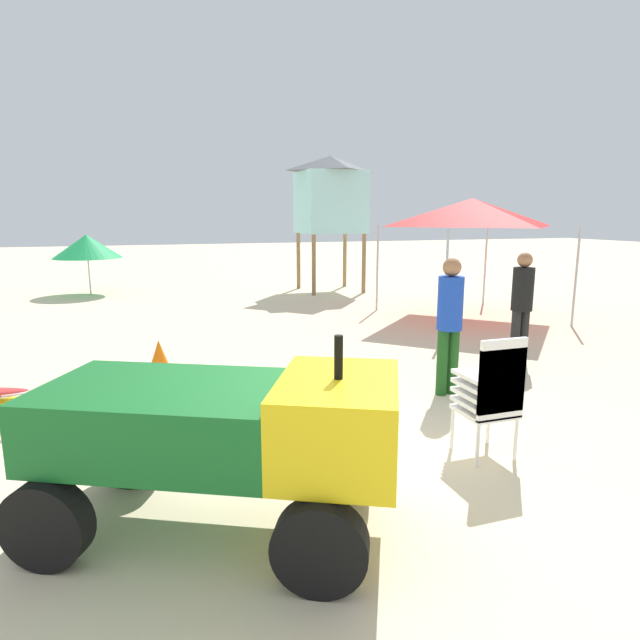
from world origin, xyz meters
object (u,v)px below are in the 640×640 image
at_px(popup_canopy, 472,212).
at_px(lifeguard_near_center, 522,300).
at_px(utility_cart, 225,430).
at_px(lifeguard_tower, 330,195).
at_px(lifeguard_near_left, 450,317).
at_px(beach_umbrella_left, 87,246).
at_px(stacked_plastic_chairs, 493,389).
at_px(traffic_cone_near, 160,361).

bearing_deg(popup_canopy, lifeguard_near_center, -111.87).
xyz_separation_m(utility_cart, popup_canopy, (6.44, 6.59, 1.56)).
xyz_separation_m(utility_cart, lifeguard_tower, (5.02, 11.76, 2.10)).
bearing_deg(lifeguard_near_left, beach_umbrella_left, 114.63).
distance_m(stacked_plastic_chairs, beach_umbrella_left, 13.64).
distance_m(utility_cart, lifeguard_tower, 12.96).
bearing_deg(traffic_cone_near, lifeguard_near_center, -8.64).
distance_m(beach_umbrella_left, traffic_cone_near, 9.56).
bearing_deg(lifeguard_tower, popup_canopy, -74.63).
xyz_separation_m(lifeguard_near_center, beach_umbrella_left, (-6.95, 10.17, 0.40)).
distance_m(utility_cart, lifeguard_near_center, 5.92).
distance_m(popup_canopy, beach_umbrella_left, 10.74).
bearing_deg(stacked_plastic_chairs, lifeguard_tower, 77.71).
bearing_deg(utility_cart, popup_canopy, 45.64).
height_order(beach_umbrella_left, traffic_cone_near, beach_umbrella_left).
xyz_separation_m(lifeguard_tower, beach_umbrella_left, (-6.93, 1.50, -1.49)).
height_order(utility_cart, stacked_plastic_chairs, utility_cart).
relative_size(utility_cart, lifeguard_near_center, 1.63).
bearing_deg(lifeguard_near_center, lifeguard_near_left, -153.46).
xyz_separation_m(stacked_plastic_chairs, lifeguard_near_center, (2.50, 2.70, 0.30)).
distance_m(utility_cart, lifeguard_near_left, 3.85).
bearing_deg(utility_cart, beach_umbrella_left, 98.21).
height_order(utility_cart, lifeguard_near_center, lifeguard_near_center).
bearing_deg(lifeguard_tower, lifeguard_near_left, -100.86).
bearing_deg(lifeguard_near_left, traffic_cone_near, 153.48).
distance_m(lifeguard_near_left, traffic_cone_near, 3.97).
relative_size(lifeguard_near_left, traffic_cone_near, 2.99).
height_order(lifeguard_near_center, traffic_cone_near, lifeguard_near_center).
height_order(stacked_plastic_chairs, traffic_cone_near, stacked_plastic_chairs).
xyz_separation_m(stacked_plastic_chairs, lifeguard_near_left, (0.63, 1.77, 0.32)).
bearing_deg(stacked_plastic_chairs, utility_cart, -171.24).
bearing_deg(stacked_plastic_chairs, lifeguard_near_center, 47.24).
xyz_separation_m(stacked_plastic_chairs, traffic_cone_near, (-2.86, 3.52, -0.40)).
relative_size(lifeguard_near_center, popup_canopy, 0.56).
height_order(lifeguard_near_center, popup_canopy, popup_canopy).
height_order(stacked_plastic_chairs, lifeguard_tower, lifeguard_tower).
relative_size(lifeguard_tower, beach_umbrella_left, 2.08).
bearing_deg(stacked_plastic_chairs, popup_canopy, 57.80).
bearing_deg(lifeguard_tower, lifeguard_near_center, -89.86).
bearing_deg(popup_canopy, beach_umbrella_left, 141.36).
distance_m(stacked_plastic_chairs, lifeguard_tower, 11.84).
distance_m(popup_canopy, traffic_cone_near, 7.55).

